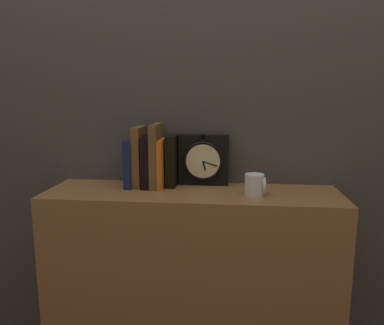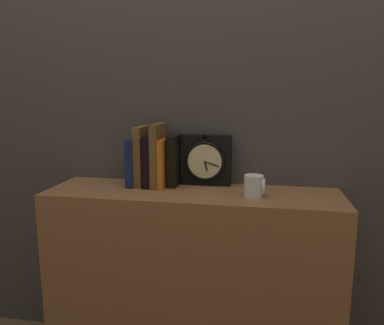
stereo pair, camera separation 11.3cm
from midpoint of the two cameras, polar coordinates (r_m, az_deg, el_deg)
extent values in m
cube|color=#47423D|center=(1.60, -1.41, 16.29)|extent=(6.00, 0.05, 2.60)
cube|color=#936038|center=(1.60, -2.13, -17.81)|extent=(1.14, 0.32, 0.76)
cube|color=black|center=(1.55, -0.32, 0.39)|extent=(0.21, 0.05, 0.21)
torus|color=black|center=(1.52, -0.44, 0.19)|extent=(0.16, 0.01, 0.16)
cylinder|color=beige|center=(1.52, -0.45, 0.17)|extent=(0.14, 0.01, 0.14)
cube|color=black|center=(1.52, -0.28, -0.53)|extent=(0.02, 0.00, 0.04)
cube|color=black|center=(1.51, 0.62, -0.20)|extent=(0.06, 0.00, 0.02)
torus|color=black|center=(1.51, -0.44, 3.75)|extent=(0.04, 0.01, 0.04)
cube|color=#15214B|center=(1.56, -11.26, 0.00)|extent=(0.03, 0.15, 0.19)
cube|color=brown|center=(1.55, -10.13, 0.89)|extent=(0.03, 0.14, 0.24)
cube|color=black|center=(1.54, -8.76, 0.12)|extent=(0.03, 0.15, 0.20)
cube|color=brown|center=(1.53, -7.62, 1.05)|extent=(0.03, 0.16, 0.26)
cube|color=orange|center=(1.52, -6.63, -0.10)|extent=(0.02, 0.16, 0.19)
cube|color=black|center=(1.53, -5.20, 0.26)|extent=(0.04, 0.12, 0.21)
cylinder|color=white|center=(1.40, 7.20, -3.42)|extent=(0.07, 0.07, 0.08)
torus|color=white|center=(1.40, 8.64, -3.44)|extent=(0.01, 0.06, 0.06)
camera|label=1|loc=(0.06, -92.27, -0.42)|focal=35.00mm
camera|label=2|loc=(0.06, 87.73, 0.42)|focal=35.00mm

